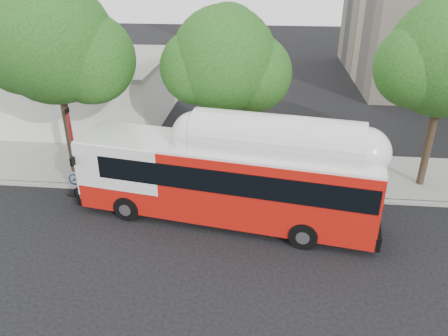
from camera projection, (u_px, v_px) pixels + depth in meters
The scene contains 9 objects.
ground at pixel (234, 243), 17.80m from camera, with size 120.00×120.00×0.00m, color black.
sidewalk at pixel (243, 170), 23.56m from camera, with size 60.00×5.00×0.15m, color gray.
curb_strip at pixel (240, 194), 21.25m from camera, with size 60.00×0.30×0.15m, color gray.
red_curb_segment at pixel (179, 191), 21.51m from camera, with size 10.00×0.32×0.16m, color maroon.
street_tree_left at pixel (65, 48), 20.59m from camera, with size 6.67×5.80×9.74m.
street_tree_mid at pixel (233, 64), 20.64m from camera, with size 5.75×5.00×8.62m.
low_commercial_bldg at pixel (51, 88), 30.58m from camera, with size 16.20×10.20×4.25m.
transit_bus at pixel (227, 181), 18.64m from camera, with size 13.82×4.88×4.03m.
signal_pole at pixel (73, 147), 21.35m from camera, with size 0.12×0.39×4.08m.
Camera 1 is at (1.05, -14.57, 10.63)m, focal length 35.00 mm.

